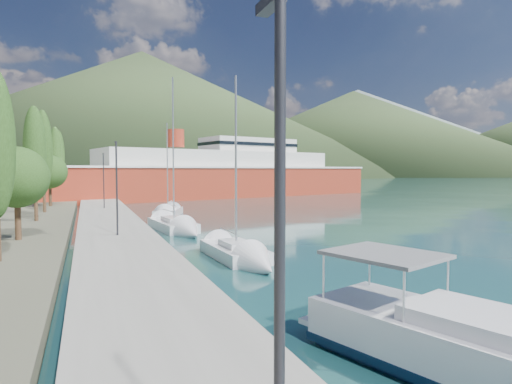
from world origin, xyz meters
name	(u,v)px	position (x,y,z in m)	size (l,w,h in m)	color
ground	(125,186)	(0.00, 120.00, 0.00)	(1400.00, 1400.00, 0.00)	#1A4749
quay	(109,223)	(-9.00, 26.00, 0.40)	(5.00, 88.00, 0.80)	gray
hills_far	(192,121)	(138.59, 618.73, 77.39)	(1480.00, 900.00, 180.00)	slate
hills_near	(211,122)	(98.04, 372.50, 49.18)	(1010.00, 520.00, 115.00)	#364A28
tree_row	(41,161)	(-14.78, 32.17, 5.83)	(3.97, 61.45, 10.68)	#47301E
lamp_posts	(118,185)	(-9.00, 14.36, 4.08)	(0.15, 46.27, 6.06)	#2D2D33
sailboat_near	(247,259)	(-2.98, 7.88, 0.30)	(2.66, 7.85, 11.13)	silver
sailboat_mid	(181,229)	(-3.89, 20.30, 0.32)	(3.49, 9.63, 13.55)	silver
sailboat_far	(165,214)	(-3.06, 32.25, 0.31)	(4.87, 7.86, 11.03)	silver
ferry	(221,176)	(12.69, 63.38, 3.85)	(65.13, 28.16, 12.66)	#9F2F1C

